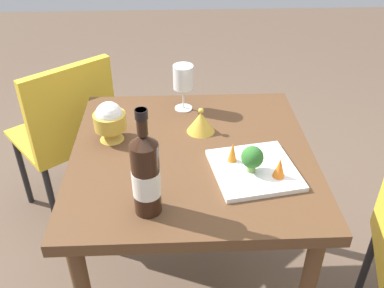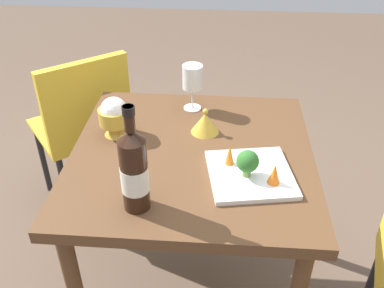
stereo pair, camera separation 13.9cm
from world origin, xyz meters
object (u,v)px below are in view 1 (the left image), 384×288
object	(u,v)px
rice_bowl	(110,121)
serving_plate	(254,170)
rice_bowl_lid	(201,122)
carrot_garnish_right	(279,168)
chair_by_wall	(68,128)
wine_bottle	(146,174)
wine_glass	(183,78)
broccoli_floret	(252,158)
carrot_garnish_left	(232,152)

from	to	relation	value
rice_bowl	serving_plate	distance (m)	0.51
rice_bowl_lid	carrot_garnish_right	xyz separation A→B (m)	(0.22, -0.29, 0.01)
chair_by_wall	carrot_garnish_right	size ratio (longest dim) A/B	13.14
wine_bottle	wine_glass	distance (m)	0.58
carrot_garnish_right	rice_bowl	bearing A→B (deg)	154.65
broccoli_floret	rice_bowl_lid	bearing A→B (deg)	118.23
chair_by_wall	broccoli_floret	world-z (taller)	chair_by_wall
rice_bowl_lid	carrot_garnish_right	bearing A→B (deg)	-53.04
rice_bowl_lid	serving_plate	size ratio (longest dim) A/B	0.35
chair_by_wall	rice_bowl	world-z (taller)	rice_bowl
serving_plate	rice_bowl	bearing A→B (deg)	156.10
wine_bottle	serving_plate	xyz separation A→B (m)	(0.32, 0.16, -0.12)
broccoli_floret	rice_bowl	bearing A→B (deg)	153.90
chair_by_wall	rice_bowl_lid	size ratio (longest dim) A/B	8.50
wine_bottle	broccoli_floret	xyz separation A→B (m)	(0.31, 0.14, -0.06)
wine_bottle	wine_glass	bearing A→B (deg)	78.71
wine_glass	rice_bowl	bearing A→B (deg)	-141.42
wine_glass	rice_bowl_lid	size ratio (longest dim) A/B	1.79
serving_plate	rice_bowl_lid	bearing A→B (deg)	121.97
chair_by_wall	carrot_garnish_right	world-z (taller)	chair_by_wall
carrot_garnish_left	carrot_garnish_right	world-z (taller)	carrot_garnish_left
rice_bowl	rice_bowl_lid	xyz separation A→B (m)	(0.31, 0.04, -0.04)
chair_by_wall	rice_bowl	bearing A→B (deg)	-96.11
wine_bottle	broccoli_floret	bearing A→B (deg)	24.82
rice_bowl_lid	chair_by_wall	bearing A→B (deg)	146.43
carrot_garnish_left	wine_glass	bearing A→B (deg)	111.35
wine_bottle	broccoli_floret	size ratio (longest dim) A/B	3.73
rice_bowl	carrot_garnish_left	xyz separation A→B (m)	(0.40, -0.16, -0.02)
wine_glass	rice_bowl	xyz separation A→B (m)	(-0.25, -0.20, -0.05)
rice_bowl_lid	broccoli_floret	xyz separation A→B (m)	(0.14, -0.26, 0.03)
chair_by_wall	serving_plate	bearing A→B (deg)	-79.18
chair_by_wall	broccoli_floret	size ratio (longest dim) A/B	9.91
chair_by_wall	rice_bowl_lid	xyz separation A→B (m)	(0.58, -0.38, 0.25)
wine_bottle	rice_bowl	bearing A→B (deg)	111.24
broccoli_floret	carrot_garnish_right	size ratio (longest dim) A/B	1.33
wine_bottle	carrot_garnish_left	bearing A→B (deg)	37.67
serving_plate	carrot_garnish_right	world-z (taller)	carrot_garnish_right
wine_bottle	rice_bowl	size ratio (longest dim) A/B	2.26
carrot_garnish_left	rice_bowl_lid	bearing A→B (deg)	113.10
carrot_garnish_left	carrot_garnish_right	bearing A→B (deg)	-33.18
carrot_garnish_left	carrot_garnish_right	size ratio (longest dim) A/B	1.06
carrot_garnish_right	chair_by_wall	bearing A→B (deg)	139.81
carrot_garnish_left	chair_by_wall	bearing A→B (deg)	138.59
wine_bottle	serving_plate	size ratio (longest dim) A/B	1.11
serving_plate	carrot_garnish_left	bearing A→B (deg)	148.39
wine_glass	broccoli_floret	xyz separation A→B (m)	(0.20, -0.42, -0.06)
rice_bowl	carrot_garnish_right	world-z (taller)	rice_bowl
chair_by_wall	rice_bowl_lid	distance (m)	0.74
wine_bottle	rice_bowl_lid	xyz separation A→B (m)	(0.17, 0.40, -0.09)
rice_bowl	carrot_garnish_left	size ratio (longest dim) A/B	2.07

